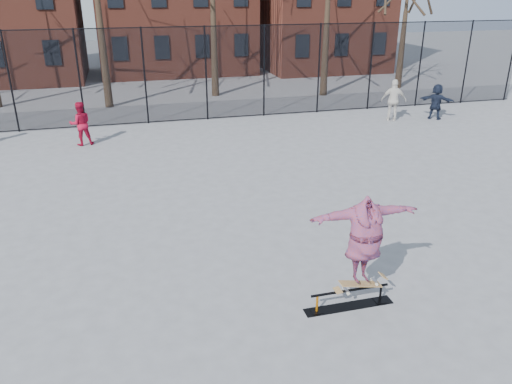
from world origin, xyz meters
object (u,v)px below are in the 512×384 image
object	(u,v)px
skateboard	(360,285)
bystander_red	(81,124)
skate_rail	(349,300)
skater	(364,243)
bystander_navy	(436,102)
bystander_white	(394,100)

from	to	relation	value
skateboard	bystander_red	bearing A→B (deg)	114.70
skate_rail	skateboard	bearing A→B (deg)	0.00
skate_rail	bystander_red	bearing A→B (deg)	113.90
skater	bystander_navy	bearing A→B (deg)	51.53
bystander_red	bystander_navy	bearing A→B (deg)	169.90
skate_rail	skateboard	xyz separation A→B (m)	(0.20, 0.00, 0.28)
skateboard	bystander_navy	bearing A→B (deg)	51.73
skater	bystander_white	distance (m)	14.35
skate_rail	bystander_navy	distance (m)	15.42
skater	bystander_white	bearing A→B (deg)	58.30
skate_rail	bystander_navy	size ratio (longest dim) A/B	1.10
skate_rail	skater	world-z (taller)	skater
skater	bystander_white	size ratio (longest dim) A/B	1.14
bystander_red	bystander_navy	world-z (taller)	bystander_red
skater	bystander_red	world-z (taller)	skater
skater	bystander_navy	distance (m)	15.30
skateboard	bystander_navy	world-z (taller)	bystander_navy
skate_rail	skater	bearing A→B (deg)	0.00
skater	bystander_red	bearing A→B (deg)	114.50
bystander_white	skate_rail	bearing A→B (deg)	83.78
skateboard	bystander_navy	xyz separation A→B (m)	(9.47, 12.00, 0.35)
bystander_red	bystander_white	size ratio (longest dim) A/B	0.90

